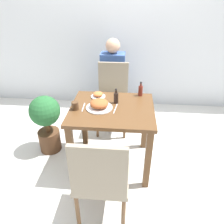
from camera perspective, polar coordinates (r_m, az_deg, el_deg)
ground_plane at (r=2.61m, az=0.00°, el=-12.81°), size 16.00×16.00×0.00m
wall_back at (r=3.45m, az=2.38°, el=22.22°), size 8.00×0.05×2.60m
dining_table at (r=2.25m, az=0.00°, el=-1.75°), size 0.84×0.73×0.72m
chair_near at (r=1.72m, az=-2.86°, el=-16.78°), size 0.42×0.42×0.92m
chair_far at (r=2.92m, az=0.14°, el=4.81°), size 0.42×0.42×0.92m
food_plate at (r=2.16m, az=-3.36°, el=1.96°), size 0.26×0.26×0.09m
side_plate at (r=2.39m, az=-3.66°, el=4.48°), size 0.16×0.16×0.06m
drink_cup at (r=2.17m, az=-9.63°, el=1.64°), size 0.07×0.07×0.08m
sauce_bottle at (r=2.42m, az=7.46°, el=5.66°), size 0.05×0.05×0.16m
condiment_bottle at (r=2.24m, az=1.05°, el=3.84°), size 0.05×0.05×0.16m
fork_utensil at (r=2.21m, az=-7.48°, el=1.26°), size 0.02×0.17×0.00m
spoon_utensil at (r=2.16m, az=0.90°, el=0.90°), size 0.03×0.20×0.00m
potted_plant_left at (r=2.65m, az=-16.79°, el=-1.99°), size 0.35×0.35×0.72m
person_figure at (r=3.23m, az=0.21°, el=8.43°), size 0.34×0.22×1.17m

